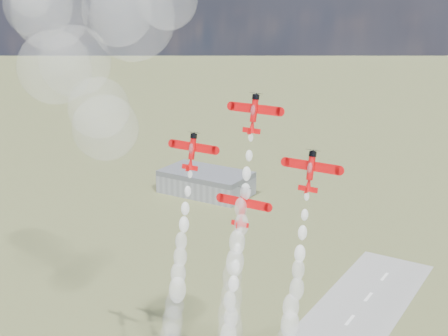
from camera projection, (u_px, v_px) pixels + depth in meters
hangar at (206, 182)px, 354.98m from camera, size 50.00×28.00×13.00m
plane_lead at (254, 113)px, 130.24m from camera, size 11.73×4.26×8.27m
plane_left at (192, 150)px, 138.35m from camera, size 11.73×4.26×8.27m
plane_right at (311, 170)px, 124.10m from camera, size 11.73×4.26×8.27m
plane_slot at (242, 206)px, 132.22m from camera, size 11.73×4.26×8.27m
smoke_trail_lead at (233, 290)px, 133.98m from camera, size 5.25×12.06×44.44m
smoke_trail_left at (173, 316)px, 142.32m from camera, size 5.34×11.98×43.96m
drifted_smoke_cloud at (81, 44)px, 168.26m from camera, size 62.37×36.04×51.45m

